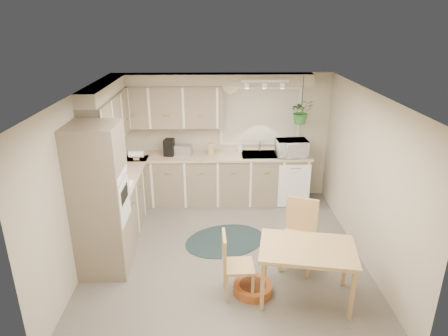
{
  "coord_description": "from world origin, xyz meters",
  "views": [
    {
      "loc": [
        -0.14,
        -5.19,
        3.35
      ],
      "look_at": [
        -0.01,
        0.55,
        1.16
      ],
      "focal_mm": 32.0,
      "sensor_mm": 36.0,
      "label": 1
    }
  ],
  "objects_px": {
    "braided_rug": "(225,240)",
    "pet_bed": "(253,288)",
    "chair_back": "(298,236)",
    "microwave": "(292,146)",
    "chair_left": "(239,264)",
    "dining_table": "(306,273)"
  },
  "relations": [
    {
      "from": "braided_rug",
      "to": "pet_bed",
      "type": "bearing_deg",
      "value": -75.67
    },
    {
      "from": "chair_back",
      "to": "microwave",
      "type": "bearing_deg",
      "value": -74.85
    },
    {
      "from": "chair_back",
      "to": "pet_bed",
      "type": "xyz_separation_m",
      "value": [
        -0.67,
        -0.54,
        -0.44
      ]
    },
    {
      "from": "chair_back",
      "to": "braided_rug",
      "type": "distance_m",
      "value": 1.32
    },
    {
      "from": "chair_left",
      "to": "microwave",
      "type": "xyz_separation_m",
      "value": [
        1.11,
        2.65,
        0.7
      ]
    },
    {
      "from": "dining_table",
      "to": "pet_bed",
      "type": "distance_m",
      "value": 0.72
    },
    {
      "from": "chair_back",
      "to": "braided_rug",
      "type": "relative_size",
      "value": 0.76
    },
    {
      "from": "microwave",
      "to": "dining_table",
      "type": "bearing_deg",
      "value": -99.95
    },
    {
      "from": "chair_left",
      "to": "chair_back",
      "type": "height_order",
      "value": "chair_back"
    },
    {
      "from": "pet_bed",
      "to": "chair_back",
      "type": "bearing_deg",
      "value": 38.97
    },
    {
      "from": "braided_rug",
      "to": "microwave",
      "type": "height_order",
      "value": "microwave"
    },
    {
      "from": "chair_back",
      "to": "pet_bed",
      "type": "relative_size",
      "value": 1.96
    },
    {
      "from": "dining_table",
      "to": "microwave",
      "type": "xyz_separation_m",
      "value": [
        0.28,
        2.75,
        0.77
      ]
    },
    {
      "from": "dining_table",
      "to": "microwave",
      "type": "distance_m",
      "value": 2.87
    },
    {
      "from": "microwave",
      "to": "braided_rug",
      "type": "bearing_deg",
      "value": -136.36
    },
    {
      "from": "pet_bed",
      "to": "microwave",
      "type": "distance_m",
      "value": 3.0
    },
    {
      "from": "chair_back",
      "to": "microwave",
      "type": "relative_size",
      "value": 1.77
    },
    {
      "from": "microwave",
      "to": "chair_left",
      "type": "bearing_deg",
      "value": -116.92
    },
    {
      "from": "pet_bed",
      "to": "microwave",
      "type": "bearing_deg",
      "value": 70.68
    },
    {
      "from": "dining_table",
      "to": "pet_bed",
      "type": "bearing_deg",
      "value": 170.41
    },
    {
      "from": "chair_back",
      "to": "chair_left",
      "type": "bearing_deg",
      "value": 54.67
    },
    {
      "from": "pet_bed",
      "to": "microwave",
      "type": "xyz_separation_m",
      "value": [
        0.93,
        2.64,
        1.07
      ]
    }
  ]
}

